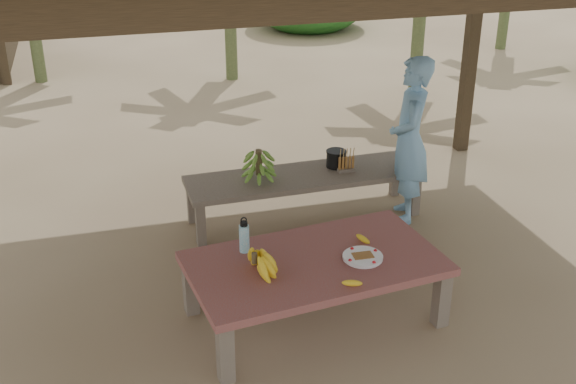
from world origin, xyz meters
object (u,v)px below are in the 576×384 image
object	(u,v)px
work_table	(315,268)
ripe_banana_bunch	(254,263)
cooking_pot	(336,159)
woman	(409,140)
plate	(363,257)
water_flask	(244,237)
bench	(305,180)

from	to	relation	value
work_table	ripe_banana_bunch	xyz separation A→B (m)	(-0.46, -0.08, 0.16)
ripe_banana_bunch	cooking_pot	world-z (taller)	ripe_banana_bunch
woman	plate	bearing A→B (deg)	-12.42
cooking_pot	woman	world-z (taller)	woman
work_table	woman	distance (m)	1.92
ripe_banana_bunch	water_flask	distance (m)	0.34
plate	cooking_pot	distance (m)	1.81
cooking_pot	ripe_banana_bunch	bearing A→B (deg)	-124.37
water_flask	work_table	bearing A→B (deg)	-29.34
work_table	ripe_banana_bunch	bearing A→B (deg)	-177.38
water_flask	ripe_banana_bunch	bearing A→B (deg)	-90.40
cooking_pot	woman	size ratio (longest dim) A/B	0.12
bench	cooking_pot	distance (m)	0.37
bench	water_flask	size ratio (longest dim) A/B	7.86
bench	plate	world-z (taller)	plate
plate	cooking_pot	world-z (taller)	cooking_pot
ripe_banana_bunch	plate	bearing A→B (deg)	-0.70
work_table	bench	bearing A→B (deg)	68.96
work_table	plate	distance (m)	0.35
ripe_banana_bunch	woman	world-z (taller)	woman
work_table	plate	bearing A→B (deg)	-21.41
work_table	water_flask	size ratio (longest dim) A/B	6.78
plate	woman	distance (m)	1.76
work_table	bench	xyz separation A→B (m)	(0.40, 1.59, -0.04)
cooking_pot	bench	bearing A→B (deg)	-164.51
bench	woman	bearing A→B (deg)	-15.53
bench	woman	distance (m)	1.02
plate	woman	size ratio (longest dim) A/B	0.19
plate	cooking_pot	size ratio (longest dim) A/B	1.58
plate	cooking_pot	xyz separation A→B (m)	(0.41, 1.76, 0.01)
plate	woman	bearing A→B (deg)	55.43
work_table	plate	size ratio (longest dim) A/B	6.56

